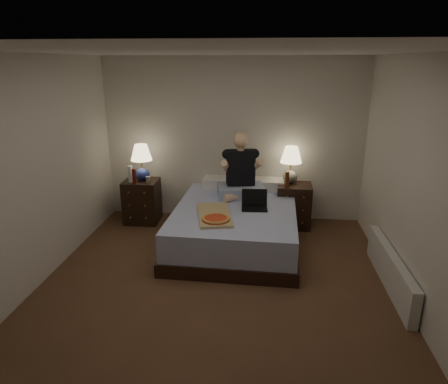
# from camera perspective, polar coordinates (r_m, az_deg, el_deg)

# --- Properties ---
(floor) EXTENTS (4.00, 4.50, 0.00)m
(floor) POSITION_cam_1_polar(r_m,az_deg,el_deg) (4.56, -1.19, -13.78)
(floor) COLOR brown
(floor) RESTS_ON ground
(ceiling) EXTENTS (4.00, 4.50, 0.00)m
(ceiling) POSITION_cam_1_polar(r_m,az_deg,el_deg) (3.87, -1.44, 19.42)
(ceiling) COLOR white
(ceiling) RESTS_ON ground
(wall_back) EXTENTS (4.00, 0.00, 2.50)m
(wall_back) POSITION_cam_1_polar(r_m,az_deg,el_deg) (6.22, 1.28, 7.39)
(wall_back) COLOR silver
(wall_back) RESTS_ON ground
(wall_front) EXTENTS (4.00, 0.00, 2.50)m
(wall_front) POSITION_cam_1_polar(r_m,az_deg,el_deg) (2.03, -9.54, -17.18)
(wall_front) COLOR silver
(wall_front) RESTS_ON ground
(wall_left) EXTENTS (0.00, 4.50, 2.50)m
(wall_left) POSITION_cam_1_polar(r_m,az_deg,el_deg) (4.72, -26.18, 1.99)
(wall_left) COLOR silver
(wall_left) RESTS_ON ground
(wall_right) EXTENTS (0.00, 4.50, 2.50)m
(wall_right) POSITION_cam_1_polar(r_m,az_deg,el_deg) (4.29, 26.26, 0.48)
(wall_right) COLOR silver
(wall_right) RESTS_ON ground
(bed) EXTENTS (1.68, 2.19, 0.54)m
(bed) POSITION_cam_1_polar(r_m,az_deg,el_deg) (5.53, 1.68, -4.68)
(bed) COLOR #5D6EBB
(bed) RESTS_ON floor
(nightstand_left) EXTENTS (0.52, 0.47, 0.67)m
(nightstand_left) POSITION_cam_1_polar(r_m,az_deg,el_deg) (6.36, -11.62, -1.27)
(nightstand_left) COLOR black
(nightstand_left) RESTS_ON floor
(nightstand_right) EXTENTS (0.52, 0.47, 0.66)m
(nightstand_right) POSITION_cam_1_polar(r_m,az_deg,el_deg) (6.16, 9.92, -1.90)
(nightstand_right) COLOR black
(nightstand_right) RESTS_ON floor
(lamp_left) EXTENTS (0.33, 0.33, 0.56)m
(lamp_left) POSITION_cam_1_polar(r_m,az_deg,el_deg) (6.19, -11.66, 4.13)
(lamp_left) COLOR navy
(lamp_left) RESTS_ON nightstand_left
(lamp_right) EXTENTS (0.39, 0.39, 0.56)m
(lamp_right) POSITION_cam_1_polar(r_m,az_deg,el_deg) (6.06, 9.51, 3.82)
(lamp_right) COLOR gray
(lamp_right) RESTS_ON nightstand_right
(water_bottle) EXTENTS (0.07, 0.07, 0.25)m
(water_bottle) POSITION_cam_1_polar(r_m,az_deg,el_deg) (6.18, -13.23, 2.52)
(water_bottle) COLOR silver
(water_bottle) RESTS_ON nightstand_left
(soda_can) EXTENTS (0.07, 0.07, 0.10)m
(soda_can) POSITION_cam_1_polar(r_m,az_deg,el_deg) (6.10, -10.82, 1.74)
(soda_can) COLOR silver
(soda_can) RESTS_ON nightstand_left
(beer_bottle_left) EXTENTS (0.06, 0.06, 0.23)m
(beer_bottle_left) POSITION_cam_1_polar(r_m,az_deg,el_deg) (6.08, -12.71, 2.20)
(beer_bottle_left) COLOR #5B1A0D
(beer_bottle_left) RESTS_ON nightstand_left
(beer_bottle_right) EXTENTS (0.06, 0.06, 0.23)m
(beer_bottle_right) POSITION_cam_1_polar(r_m,az_deg,el_deg) (5.91, 9.00, 1.82)
(beer_bottle_right) COLOR #5D280D
(beer_bottle_right) RESTS_ON nightstand_right
(person) EXTENTS (0.75, 0.64, 0.93)m
(person) POSITION_cam_1_polar(r_m,az_deg,el_deg) (5.72, 2.45, 3.84)
(person) COLOR black
(person) RESTS_ON bed
(laptop) EXTENTS (0.36, 0.30, 0.24)m
(laptop) POSITION_cam_1_polar(r_m,az_deg,el_deg) (5.31, 4.40, -1.24)
(laptop) COLOR black
(laptop) RESTS_ON bed
(pizza_box) EXTENTS (0.55, 0.83, 0.08)m
(pizza_box) POSITION_cam_1_polar(r_m,az_deg,el_deg) (4.88, -1.18, -3.95)
(pizza_box) COLOR tan
(pizza_box) RESTS_ON bed
(radiator) EXTENTS (0.10, 1.60, 0.40)m
(radiator) POSITION_cam_1_polar(r_m,az_deg,el_deg) (4.90, 22.66, -10.25)
(radiator) COLOR silver
(radiator) RESTS_ON floor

